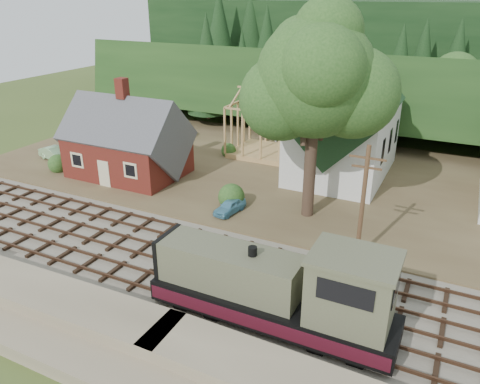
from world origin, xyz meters
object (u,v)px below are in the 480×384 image
at_px(locomotive, 280,291).
at_px(patio_set, 129,165).
at_px(car_green, 55,154).
at_px(car_blue, 230,206).

relative_size(locomotive, patio_set, 5.50).
distance_m(car_green, patio_set, 11.60).
bearing_deg(car_green, patio_set, -90.07).
distance_m(car_blue, car_green, 22.05).
xyz_separation_m(locomotive, patio_set, (-18.90, 11.65, 0.04)).
bearing_deg(locomotive, patio_set, 148.35).
bearing_deg(car_blue, locomotive, -41.94).
relative_size(locomotive, car_blue, 4.10).
relative_size(car_blue, patio_set, 1.34).
relative_size(locomotive, car_green, 3.16).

